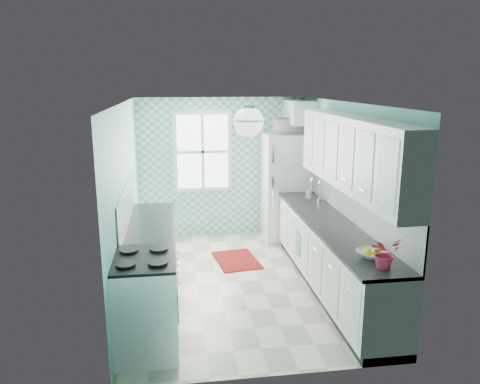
{
  "coord_description": "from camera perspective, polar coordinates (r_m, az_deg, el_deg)",
  "views": [
    {
      "loc": [
        -0.85,
        -6.09,
        2.78
      ],
      "look_at": [
        0.05,
        0.25,
        1.25
      ],
      "focal_mm": 35.0,
      "sensor_mm": 36.0,
      "label": 1
    }
  ],
  "objects": [
    {
      "name": "ceiling_light",
      "position": [
        5.38,
        1.06,
        8.57
      ],
      "size": [
        0.34,
        0.34,
        0.35
      ],
      "color": "silver",
      "rests_on": "ceiling"
    },
    {
      "name": "soap_bottle",
      "position": [
        7.53,
        8.34,
        -0.18
      ],
      "size": [
        0.1,
        0.1,
        0.17
      ],
      "primitive_type": "imported",
      "rotation": [
        0.0,
        0.0,
        -0.41
      ],
      "color": "#A9BEC7",
      "rests_on": "countertop_right"
    },
    {
      "name": "wall_back",
      "position": [
        8.48,
        -2.2,
        3.03
      ],
      "size": [
        3.0,
        0.02,
        2.5
      ],
      "primitive_type": "cube",
      "color": "#70C6BD",
      "rests_on": "floor"
    },
    {
      "name": "base_cabinets_left",
      "position": [
        6.46,
        -10.73,
        -7.95
      ],
      "size": [
        0.6,
        2.15,
        0.9
      ],
      "primitive_type": "cube",
      "color": "white",
      "rests_on": "floor"
    },
    {
      "name": "floor",
      "position": [
        6.75,
        -0.12,
        -10.97
      ],
      "size": [
        3.0,
        4.4,
        0.02
      ],
      "primitive_type": "cube",
      "color": "beige",
      "rests_on": "ground"
    },
    {
      "name": "fridge",
      "position": [
        8.35,
        5.69,
        0.66
      ],
      "size": [
        0.82,
        0.81,
        1.89
      ],
      "rotation": [
        0.0,
        0.0,
        -0.01
      ],
      "color": "white",
      "rests_on": "floor"
    },
    {
      "name": "fruit_bowl",
      "position": [
        5.22,
        15.77,
        -7.29
      ],
      "size": [
        0.4,
        0.4,
        0.08
      ],
      "primitive_type": "imported",
      "rotation": [
        0.0,
        0.0,
        0.42
      ],
      "color": "silver",
      "rests_on": "countertop_right"
    },
    {
      "name": "wall_front",
      "position": [
        4.26,
        4.04,
        -7.63
      ],
      "size": [
        3.0,
        0.02,
        2.5
      ],
      "primitive_type": "cube",
      "color": "#70C6BD",
      "rests_on": "floor"
    },
    {
      "name": "wall_right",
      "position": [
        6.71,
        12.75,
        -0.08
      ],
      "size": [
        0.02,
        4.4,
        2.5
      ],
      "primitive_type": "cube",
      "color": "#70C6BD",
      "rests_on": "floor"
    },
    {
      "name": "potted_plant",
      "position": [
        4.92,
        17.23,
        -7.1
      ],
      "size": [
        0.35,
        0.33,
        0.32
      ],
      "primitive_type": "imported",
      "rotation": [
        0.0,
        0.0,
        0.3
      ],
      "color": "#AE0C04",
      "rests_on": "countertop_right"
    },
    {
      "name": "base_cabinets_right",
      "position": [
        6.48,
        11.04,
        -7.89
      ],
      "size": [
        0.6,
        3.6,
        0.9
      ],
      "primitive_type": "cube",
      "color": "white",
      "rests_on": "floor"
    },
    {
      "name": "rug",
      "position": [
        7.49,
        -0.42,
        -8.3
      ],
      "size": [
        0.75,
        0.98,
        0.01
      ],
      "primitive_type": "cube",
      "rotation": [
        0.0,
        0.0,
        0.14
      ],
      "color": "#630903",
      "rests_on": "floor"
    },
    {
      "name": "window",
      "position": [
        8.36,
        -4.58,
        4.92
      ],
      "size": [
        1.04,
        0.05,
        1.44
      ],
      "color": "white",
      "rests_on": "wall_back"
    },
    {
      "name": "backsplash_left",
      "position": [
        6.25,
        -13.66,
        -1.63
      ],
      "size": [
        0.02,
        2.15,
        0.51
      ],
      "primitive_type": "cube",
      "color": "white",
      "rests_on": "wall_left"
    },
    {
      "name": "countertop_left",
      "position": [
        6.31,
        -10.78,
        -3.96
      ],
      "size": [
        0.63,
        2.15,
        0.04
      ],
      "primitive_type": "cube",
      "color": "black",
      "rests_on": "base_cabinets_left"
    },
    {
      "name": "accent_wall",
      "position": [
        8.46,
        -2.19,
        3.0
      ],
      "size": [
        3.0,
        0.01,
        2.5
      ],
      "primitive_type": "cube",
      "color": "#5CBDAA",
      "rests_on": "wall_back"
    },
    {
      "name": "microwave",
      "position": [
        8.19,
        5.87,
        8.02
      ],
      "size": [
        0.49,
        0.35,
        0.26
      ],
      "primitive_type": "imported",
      "rotation": [
        0.0,
        0.0,
        3.21
      ],
      "color": "white",
      "rests_on": "fridge"
    },
    {
      "name": "countertop_right",
      "position": [
        6.32,
        11.1,
        -3.93
      ],
      "size": [
        0.63,
        3.6,
        0.04
      ],
      "primitive_type": "cube",
      "color": "black",
      "rests_on": "base_cabinets_right"
    },
    {
      "name": "wall_left",
      "position": [
        6.31,
        -13.83,
        -0.98
      ],
      "size": [
        0.02,
        4.4,
        2.5
      ],
      "primitive_type": "cube",
      "color": "#70C6BD",
      "rests_on": "floor"
    },
    {
      "name": "ceiling",
      "position": [
        6.16,
        -0.14,
        10.92
      ],
      "size": [
        3.0,
        4.4,
        0.02
      ],
      "primitive_type": "cube",
      "color": "white",
      "rests_on": "wall_back"
    },
    {
      "name": "upper_cabinets_right",
      "position": [
        5.98,
        13.51,
        4.6
      ],
      "size": [
        0.33,
        3.2,
        0.9
      ],
      "primitive_type": "cube",
      "color": "white",
      "rests_on": "wall_right"
    },
    {
      "name": "sink",
      "position": [
        7.37,
        8.37,
        -1.24
      ],
      "size": [
        0.48,
        0.41,
        0.53
      ],
      "rotation": [
        0.0,
        0.0,
        -0.05
      ],
      "color": "silver",
      "rests_on": "countertop_right"
    },
    {
      "name": "dish_towel",
      "position": [
        6.87,
        7.11,
        -6.24
      ],
      "size": [
        0.02,
        0.24,
        0.36
      ],
      "primitive_type": "cube",
      "rotation": [
        0.0,
        0.0,
        -0.02
      ],
      "color": "#52A891",
      "rests_on": "base_cabinets_right"
    },
    {
      "name": "stove",
      "position": [
        5.09,
        -11.45,
        -13.08
      ],
      "size": [
        0.67,
        0.84,
        1.01
      ],
      "rotation": [
        0.0,
        0.0,
        0.01
      ],
      "color": "white",
      "rests_on": "floor"
    },
    {
      "name": "backsplash_right",
      "position": [
        6.35,
        13.8,
        -1.4
      ],
      "size": [
        0.02,
        3.6,
        0.51
      ],
      "primitive_type": "cube",
      "color": "white",
      "rests_on": "wall_right"
    },
    {
      "name": "upper_cabinet_fridge",
      "position": [
        8.23,
        7.19,
        9.63
      ],
      "size": [
        0.4,
        0.74,
        0.4
      ],
      "primitive_type": "cube",
      "color": "white",
      "rests_on": "wall_right"
    }
  ]
}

